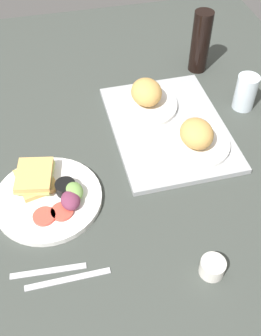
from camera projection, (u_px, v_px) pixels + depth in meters
ground_plane at (118, 178)px, 110.66cm from camera, size 190.00×150.00×3.00cm
serving_tray at (168, 127)px, 121.11cm from camera, size 45.37×33.50×1.60cm
bread_plate_near at (145, 98)px, 124.22cm from camera, size 20.77×20.77×8.84cm
bread_plate_far at (196, 138)px, 112.25cm from camera, size 19.21×19.21×8.65cm
plate_with_salad at (49, 194)px, 102.78cm from camera, size 27.54×27.54×5.40cm
drinking_glass at (246, 92)px, 124.74cm from camera, size 6.65×6.65×11.26cm
soda_bottle at (201, 42)px, 135.15cm from camera, size 6.40×6.40×21.10cm
espresso_cup at (212, 267)px, 88.68cm from camera, size 5.60×5.60×4.00cm
fork at (48, 271)px, 90.04cm from camera, size 2.57×17.06×0.50cm
knife at (68, 279)px, 88.71cm from camera, size 1.44×19.00×0.50cm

